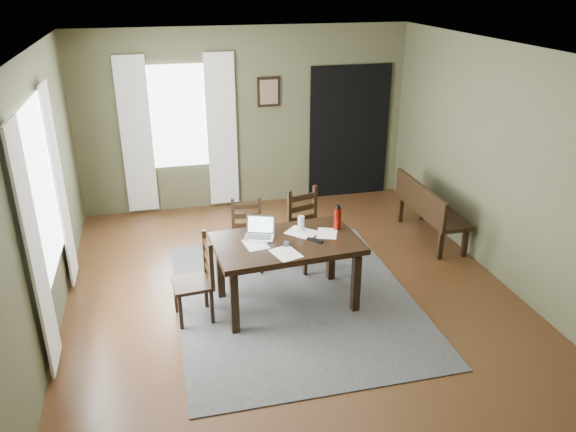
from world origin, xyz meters
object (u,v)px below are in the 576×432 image
object	(u,v)px
chair_end	(197,280)
water_bottle	(338,218)
chair_back_right	(308,230)
laptop	(260,231)
chair_back_left	(247,236)
dining_table	(287,249)
bench	(428,206)

from	to	relation	value
chair_end	water_bottle	bearing A→B (deg)	92.23
chair_back_right	water_bottle	xyz separation A→B (m)	(0.15, -0.66, 0.43)
chair_end	laptop	xyz separation A→B (m)	(0.72, 0.22, 0.38)
chair_back_left	dining_table	bearing A→B (deg)	-67.01
bench	chair_end	bearing A→B (deg)	110.68
dining_table	laptop	size ratio (longest dim) A/B	4.23
chair_back_right	bench	size ratio (longest dim) A/B	0.68
chair_back_left	water_bottle	distance (m)	1.27
chair_end	laptop	bearing A→B (deg)	102.07
dining_table	chair_end	distance (m)	1.00
dining_table	chair_back_right	distance (m)	0.97
laptop	chair_back_right	bearing A→B (deg)	62.03
chair_end	bench	bearing A→B (deg)	105.45
chair_back_left	chair_end	bearing A→B (deg)	-118.85
chair_back_left	laptop	bearing A→B (deg)	-81.90
chair_end	chair_back_right	distance (m)	1.68
chair_end	water_bottle	world-z (taller)	water_bottle
laptop	water_bottle	world-z (taller)	water_bottle
chair_back_right	water_bottle	distance (m)	0.80
bench	laptop	world-z (taller)	laptop
dining_table	chair_end	world-z (taller)	chair_end
chair_end	chair_back_right	size ratio (longest dim) A/B	0.95
chair_back_left	chair_back_right	world-z (taller)	chair_back_right
chair_end	water_bottle	size ratio (longest dim) A/B	3.31
dining_table	bench	size ratio (longest dim) A/B	1.12
chair_back_right	water_bottle	world-z (taller)	water_bottle
bench	water_bottle	world-z (taller)	water_bottle
laptop	water_bottle	xyz separation A→B (m)	(0.87, -0.02, 0.07)
chair_back_right	bench	xyz separation A→B (m)	(1.78, 0.35, 0.00)
chair_back_left	laptop	distance (m)	0.85
dining_table	chair_back_left	size ratio (longest dim) A/B	1.83
chair_back_left	bench	xyz separation A→B (m)	(2.52, 0.24, 0.05)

